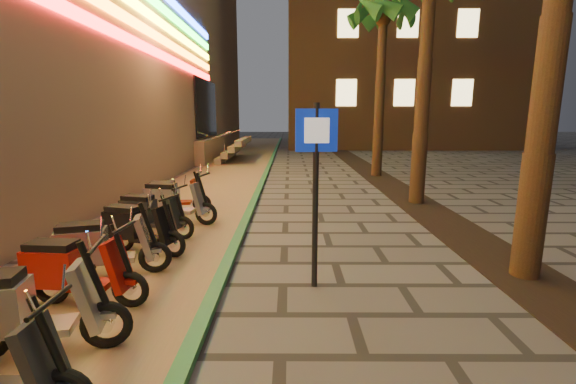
{
  "coord_description": "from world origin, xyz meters",
  "views": [
    {
      "loc": [
        0.09,
        -3.42,
        2.33
      ],
      "look_at": [
        0.07,
        2.41,
        1.2
      ],
      "focal_mm": 24.0,
      "sensor_mm": 36.0,
      "label": 1
    }
  ],
  "objects_px": {
    "scooter_5": "(72,270)",
    "scooter_8": "(149,214)",
    "scooter_9": "(173,201)",
    "scooter_7": "(136,227)",
    "pedestrian_sign": "(316,171)",
    "scooter_4": "(18,310)",
    "scooter_6": "(100,247)",
    "scooter_10": "(173,195)"
  },
  "relations": [
    {
      "from": "scooter_5",
      "to": "scooter_7",
      "type": "bearing_deg",
      "value": 93.01
    },
    {
      "from": "scooter_5",
      "to": "scooter_8",
      "type": "bearing_deg",
      "value": 95.59
    },
    {
      "from": "scooter_4",
      "to": "scooter_10",
      "type": "bearing_deg",
      "value": 80.47
    },
    {
      "from": "pedestrian_sign",
      "to": "scooter_6",
      "type": "height_order",
      "value": "pedestrian_sign"
    },
    {
      "from": "scooter_4",
      "to": "scooter_5",
      "type": "bearing_deg",
      "value": 81.89
    },
    {
      "from": "scooter_4",
      "to": "scooter_7",
      "type": "xyz_separation_m",
      "value": [
        -0.03,
        2.98,
        -0.04
      ]
    },
    {
      "from": "scooter_7",
      "to": "scooter_8",
      "type": "distance_m",
      "value": 0.94
    },
    {
      "from": "scooter_8",
      "to": "scooter_10",
      "type": "xyz_separation_m",
      "value": [
        -0.11,
        1.92,
        -0.01
      ]
    },
    {
      "from": "scooter_7",
      "to": "scooter_10",
      "type": "bearing_deg",
      "value": 111.51
    },
    {
      "from": "scooter_4",
      "to": "scooter_8",
      "type": "height_order",
      "value": "scooter_4"
    },
    {
      "from": "scooter_9",
      "to": "scooter_10",
      "type": "height_order",
      "value": "scooter_9"
    },
    {
      "from": "pedestrian_sign",
      "to": "scooter_9",
      "type": "distance_m",
      "value": 4.55
    },
    {
      "from": "scooter_6",
      "to": "scooter_8",
      "type": "relative_size",
      "value": 1.02
    },
    {
      "from": "scooter_4",
      "to": "scooter_8",
      "type": "bearing_deg",
      "value": 80.05
    },
    {
      "from": "scooter_9",
      "to": "scooter_7",
      "type": "bearing_deg",
      "value": -80.37
    },
    {
      "from": "scooter_5",
      "to": "scooter_7",
      "type": "distance_m",
      "value": 1.9
    },
    {
      "from": "scooter_4",
      "to": "scooter_5",
      "type": "height_order",
      "value": "scooter_4"
    },
    {
      "from": "scooter_6",
      "to": "scooter_4",
      "type": "bearing_deg",
      "value": -102.11
    },
    {
      "from": "scooter_5",
      "to": "scooter_7",
      "type": "relative_size",
      "value": 1.01
    },
    {
      "from": "pedestrian_sign",
      "to": "scooter_5",
      "type": "height_order",
      "value": "pedestrian_sign"
    },
    {
      "from": "scooter_7",
      "to": "scooter_10",
      "type": "relative_size",
      "value": 1.02
    },
    {
      "from": "scooter_4",
      "to": "pedestrian_sign",
      "type": "bearing_deg",
      "value": 16.83
    },
    {
      "from": "scooter_7",
      "to": "scooter_6",
      "type": "bearing_deg",
      "value": -78.17
    },
    {
      "from": "scooter_8",
      "to": "scooter_10",
      "type": "bearing_deg",
      "value": 107.54
    },
    {
      "from": "scooter_4",
      "to": "scooter_6",
      "type": "bearing_deg",
      "value": 81.91
    },
    {
      "from": "scooter_6",
      "to": "scooter_7",
      "type": "bearing_deg",
      "value": 68.72
    },
    {
      "from": "pedestrian_sign",
      "to": "scooter_7",
      "type": "bearing_deg",
      "value": 149.93
    },
    {
      "from": "scooter_5",
      "to": "scooter_9",
      "type": "xyz_separation_m",
      "value": [
        0.1,
        3.84,
        0.04
      ]
    },
    {
      "from": "scooter_5",
      "to": "scooter_9",
      "type": "bearing_deg",
      "value": 92.74
    },
    {
      "from": "pedestrian_sign",
      "to": "scooter_10",
      "type": "xyz_separation_m",
      "value": [
        -3.23,
        4.19,
        -1.18
      ]
    },
    {
      "from": "pedestrian_sign",
      "to": "scooter_6",
      "type": "bearing_deg",
      "value": 168.92
    },
    {
      "from": "pedestrian_sign",
      "to": "scooter_4",
      "type": "xyz_separation_m",
      "value": [
        -2.98,
        -1.64,
        -1.13
      ]
    },
    {
      "from": "scooter_8",
      "to": "scooter_9",
      "type": "bearing_deg",
      "value": 94.74
    },
    {
      "from": "scooter_9",
      "to": "scooter_10",
      "type": "relative_size",
      "value": 1.12
    },
    {
      "from": "scooter_5",
      "to": "scooter_10",
      "type": "distance_m",
      "value": 4.76
    },
    {
      "from": "scooter_9",
      "to": "scooter_6",
      "type": "bearing_deg",
      "value": -81.62
    },
    {
      "from": "scooter_6",
      "to": "scooter_8",
      "type": "bearing_deg",
      "value": 74.25
    },
    {
      "from": "scooter_8",
      "to": "scooter_10",
      "type": "relative_size",
      "value": 1.03
    },
    {
      "from": "pedestrian_sign",
      "to": "scooter_6",
      "type": "relative_size",
      "value": 1.61
    },
    {
      "from": "scooter_8",
      "to": "scooter_9",
      "type": "xyz_separation_m",
      "value": [
        0.17,
        1.0,
        0.04
      ]
    },
    {
      "from": "scooter_7",
      "to": "scooter_8",
      "type": "relative_size",
      "value": 0.99
    },
    {
      "from": "scooter_9",
      "to": "scooter_4",
      "type": "bearing_deg",
      "value": -78.93
    }
  ]
}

